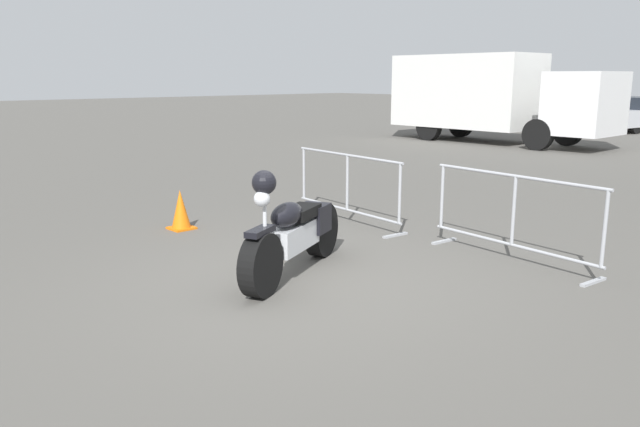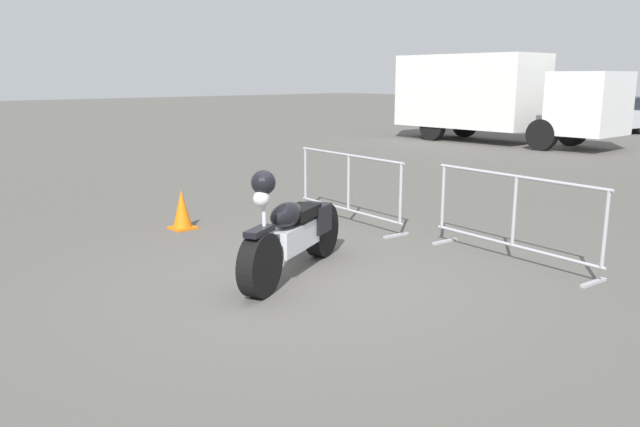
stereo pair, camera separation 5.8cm
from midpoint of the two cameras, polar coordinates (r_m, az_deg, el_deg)
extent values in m
plane|color=#54514C|center=(6.86, -1.20, -6.43)|extent=(120.00, 120.00, 0.00)
cylinder|color=black|center=(6.41, -5.24, -4.70)|extent=(0.45, 0.69, 0.67)
cylinder|color=black|center=(7.82, 0.38, -1.51)|extent=(0.45, 0.69, 0.67)
cube|color=silver|center=(7.08, -2.15, -2.14)|extent=(0.59, 0.90, 0.29)
ellipsoid|color=black|center=(6.84, -2.84, -0.12)|extent=(0.49, 0.65, 0.27)
cube|color=black|center=(7.19, -1.53, 0.15)|extent=(0.49, 0.62, 0.13)
cube|color=black|center=(7.53, -0.40, -0.41)|extent=(0.46, 0.48, 0.33)
cube|color=black|center=(6.31, -5.30, -1.62)|extent=(0.31, 0.44, 0.06)
cylinder|color=silver|center=(6.37, -4.88, -0.17)|extent=(0.06, 0.06, 0.47)
sphere|color=silver|center=(6.29, -5.13, 1.36)|extent=(0.17, 0.17, 0.17)
sphere|color=black|center=(6.31, -4.94, 2.84)|extent=(0.25, 0.25, 0.25)
cylinder|color=#9EA0A5|center=(9.52, 2.82, 5.35)|extent=(2.40, 0.31, 0.04)
cylinder|color=#9EA0A5|center=(9.66, 2.77, 0.34)|extent=(2.40, 0.31, 0.04)
cylinder|color=#9EA0A5|center=(10.49, -1.18, 3.67)|extent=(0.05, 0.05, 0.85)
cylinder|color=#9EA0A5|center=(9.58, 2.80, 2.83)|extent=(0.05, 0.05, 0.85)
cylinder|color=#9EA0A5|center=(8.73, 7.57, 1.79)|extent=(0.05, 0.05, 0.85)
cube|color=#9EA0A5|center=(10.55, -0.95, 0.35)|extent=(0.11, 0.44, 0.03)
cube|color=#9EA0A5|center=(8.91, 7.15, -2.00)|extent=(0.11, 0.44, 0.03)
cylinder|color=#9EA0A5|center=(7.82, 17.75, 3.24)|extent=(2.40, 0.31, 0.04)
cylinder|color=#9EA0A5|center=(7.99, 17.35, -2.78)|extent=(2.40, 0.31, 0.04)
cylinder|color=#9EA0A5|center=(8.61, 11.37, 1.51)|extent=(0.05, 0.05, 0.85)
cylinder|color=#9EA0A5|center=(7.90, 17.54, 0.20)|extent=(0.05, 0.05, 0.85)
cylinder|color=#9EA0A5|center=(7.30, 24.83, -1.35)|extent=(0.05, 0.05, 0.85)
cube|color=#9EA0A5|center=(8.70, 11.54, -2.51)|extent=(0.11, 0.44, 0.03)
cube|color=#9EA0A5|center=(7.48, 23.95, -5.80)|extent=(0.11, 0.44, 0.03)
cube|color=silver|center=(23.01, 13.65, 10.82)|extent=(5.04, 2.38, 2.50)
cube|color=silver|center=(20.86, 23.45, 9.21)|extent=(1.83, 2.21, 1.90)
cylinder|color=black|center=(22.19, 22.13, 6.98)|extent=(0.96, 0.30, 0.96)
cylinder|color=black|center=(20.48, 19.70, 6.80)|extent=(0.96, 0.30, 0.96)
cylinder|color=black|center=(24.35, 13.16, 7.96)|extent=(0.96, 0.30, 0.96)
cylinder|color=black|center=(22.80, 10.32, 7.81)|extent=(0.96, 0.30, 0.96)
cube|color=#284799|center=(32.02, 18.09, 8.91)|extent=(2.44, 4.59, 0.71)
cube|color=#1E232B|center=(31.88, 17.99, 10.00)|extent=(1.96, 2.46, 0.51)
cylinder|color=black|center=(33.59, 18.56, 8.51)|extent=(0.32, 0.68, 0.65)
cylinder|color=black|center=(32.70, 20.63, 8.27)|extent=(0.32, 0.68, 0.65)
cylinder|color=black|center=(31.44, 15.38, 8.48)|extent=(0.32, 0.68, 0.65)
cylinder|color=black|center=(30.48, 17.50, 8.25)|extent=(0.32, 0.68, 0.65)
cube|color=maroon|center=(30.51, 22.44, 8.39)|extent=(2.31, 4.35, 0.67)
cube|color=#1E232B|center=(30.37, 22.37, 9.47)|extent=(1.86, 2.33, 0.48)
cylinder|color=black|center=(32.02, 22.69, 8.01)|extent=(0.31, 0.64, 0.62)
cylinder|color=black|center=(31.25, 24.85, 7.74)|extent=(0.31, 0.64, 0.62)
cylinder|color=black|center=(29.86, 19.82, 7.98)|extent=(0.31, 0.64, 0.62)
cylinder|color=black|center=(29.04, 22.06, 7.71)|extent=(0.31, 0.64, 0.62)
cylinder|color=black|center=(28.73, 24.81, 7.44)|extent=(0.31, 0.65, 0.62)
cylinder|color=black|center=(28.01, 27.29, 7.11)|extent=(0.31, 0.65, 0.62)
cube|color=orange|center=(9.51, -12.26, -1.28)|extent=(0.34, 0.34, 0.03)
cone|color=orange|center=(9.44, -12.34, 0.46)|extent=(0.28, 0.28, 0.56)
camera|label=1|loc=(0.03, -89.77, 0.05)|focal=35.00mm
camera|label=2|loc=(0.03, 90.23, -0.05)|focal=35.00mm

